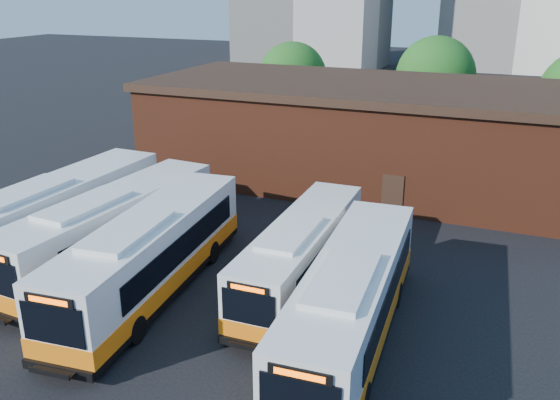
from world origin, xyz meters
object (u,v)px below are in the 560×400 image
at_px(bus_west, 112,231).
at_px(bus_mideast, 301,256).
at_px(bus_farwest, 55,220).
at_px(transit_worker, 292,357).
at_px(bus_midwest, 151,258).
at_px(bus_east, 351,306).

relative_size(bus_west, bus_mideast, 1.14).
relative_size(bus_farwest, transit_worker, 8.19).
distance_m(bus_west, bus_midwest, 3.66).
distance_m(bus_midwest, bus_east, 8.71).
xyz_separation_m(bus_west, bus_mideast, (8.78, 1.22, -0.19)).
height_order(bus_west, transit_worker, bus_west).
xyz_separation_m(bus_midwest, bus_east, (8.69, -0.54, -0.04)).
distance_m(bus_farwest, bus_east, 15.44).
bearing_deg(bus_west, bus_east, -6.39).
xyz_separation_m(bus_east, transit_worker, (-1.17, -2.64, -0.74)).
bearing_deg(bus_west, transit_worker, -20.14).
xyz_separation_m(bus_midwest, transit_worker, (7.52, -3.18, -0.79)).
bearing_deg(bus_midwest, bus_farwest, 160.24).
relative_size(bus_mideast, transit_worker, 6.89).
xyz_separation_m(bus_west, transit_worker, (10.76, -4.88, -0.76)).
distance_m(bus_mideast, bus_east, 4.68).
relative_size(bus_west, bus_east, 1.02).
bearing_deg(bus_mideast, bus_farwest, -175.32).
height_order(bus_farwest, bus_west, bus_farwest).
bearing_deg(bus_midwest, bus_east, -8.85).
xyz_separation_m(bus_midwest, bus_mideast, (5.54, 2.92, -0.21)).
bearing_deg(bus_west, bus_farwest, -175.70).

